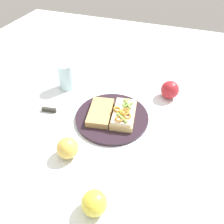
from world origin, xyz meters
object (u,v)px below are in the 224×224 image
object	(u,v)px
sandwich	(124,114)
apple_1	(94,203)
drinking_glass	(66,76)
knife	(46,110)
apple_2	(68,148)
plate	(112,117)
apple_0	(170,90)
bread_slice_side	(101,112)

from	to	relation	value
sandwich	apple_1	xyz separation A→B (m)	(-0.35, -0.03, 0.00)
apple_1	drinking_glass	xyz separation A→B (m)	(0.47, 0.33, 0.02)
knife	drinking_glass	bearing A→B (deg)	-100.65
apple_2	plate	bearing A→B (deg)	-19.91
plate	apple_2	xyz separation A→B (m)	(-0.21, 0.08, 0.03)
sandwich	apple_0	xyz separation A→B (m)	(0.20, -0.14, 0.00)
plate	sandwich	size ratio (longest dim) A/B	1.71
drinking_glass	knife	bearing A→B (deg)	179.09
plate	knife	world-z (taller)	knife
apple_2	apple_1	bearing A→B (deg)	-132.32
bread_slice_side	apple_2	world-z (taller)	apple_2
apple_0	knife	xyz separation A→B (m)	(-0.25, 0.44, -0.03)
plate	apple_2	distance (m)	0.22
sandwich	apple_1	bearing A→B (deg)	-4.02
plate	drinking_glass	distance (m)	0.29
apple_0	apple_2	distance (m)	0.49
apple_2	drinking_glass	world-z (taller)	drinking_glass
bread_slice_side	drinking_glass	bearing A→B (deg)	-132.90
apple_1	knife	bearing A→B (deg)	48.23
sandwich	drinking_glass	distance (m)	0.33
bread_slice_side	apple_2	distance (m)	0.20
apple_0	knife	world-z (taller)	apple_0
bread_slice_side	apple_0	distance (m)	0.31
apple_2	sandwich	bearing A→B (deg)	-29.23
sandwich	drinking_glass	bearing A→B (deg)	-121.06
bread_slice_side	apple_1	bearing A→B (deg)	8.67
sandwich	bread_slice_side	distance (m)	0.09
apple_2	apple_0	bearing A→B (deg)	-31.90
sandwich	knife	xyz separation A→B (m)	(-0.05, 0.30, -0.03)
plate	bread_slice_side	world-z (taller)	bread_slice_side
apple_1	knife	xyz separation A→B (m)	(0.30, 0.33, -0.03)
sandwich	plate	bearing A→B (deg)	-91.92
bread_slice_side	apple_2	bearing A→B (deg)	-19.48
apple_2	knife	xyz separation A→B (m)	(0.16, 0.18, -0.03)
plate	apple_2	bearing A→B (deg)	160.09
bread_slice_side	apple_1	size ratio (longest dim) A/B	2.15
apple_2	drinking_glass	xyz separation A→B (m)	(0.34, 0.18, 0.02)
sandwich	bread_slice_side	bearing A→B (deg)	-90.96
plate	bread_slice_side	size ratio (longest dim) A/B	1.87
bread_slice_side	drinking_glass	xyz separation A→B (m)	(0.13, 0.21, 0.03)
plate	apple_0	distance (m)	0.28
plate	apple_2	world-z (taller)	apple_2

